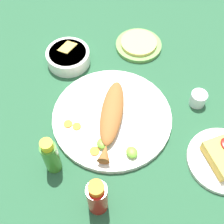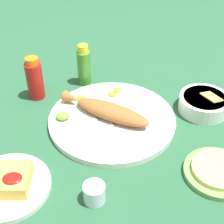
{
  "view_description": "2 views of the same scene",
  "coord_description": "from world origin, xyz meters",
  "px_view_note": "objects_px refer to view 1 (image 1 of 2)",
  "views": [
    {
      "loc": [
        -0.49,
        0.18,
        0.83
      ],
      "look_at": [
        0.0,
        0.0,
        0.04
      ],
      "focal_mm": 50.0,
      "sensor_mm": 36.0,
      "label": 1
    },
    {
      "loc": [
        -0.0,
        -0.77,
        0.65
      ],
      "look_at": [
        0.0,
        0.0,
        0.04
      ],
      "focal_mm": 55.0,
      "sensor_mm": 36.0,
      "label": 2
    }
  ],
  "objects_px": {
    "fork_near": "(139,105)",
    "fork_far": "(143,117)",
    "fried_fish": "(111,116)",
    "tortilla_plate": "(139,45)",
    "guacamole_bowl": "(68,56)",
    "hot_sauce_bottle_red": "(97,197)",
    "salt_cup": "(198,99)",
    "main_plate": "(112,117)",
    "side_plate_fries": "(223,160)",
    "hot_sauce_bottle_green": "(51,156)"
  },
  "relations": [
    {
      "from": "fork_near",
      "to": "tortilla_plate",
      "type": "distance_m",
      "value": 0.28
    },
    {
      "from": "fried_fish",
      "to": "guacamole_bowl",
      "type": "height_order",
      "value": "guacamole_bowl"
    },
    {
      "from": "salt_cup",
      "to": "guacamole_bowl",
      "type": "bearing_deg",
      "value": 46.54
    },
    {
      "from": "side_plate_fries",
      "to": "guacamole_bowl",
      "type": "bearing_deg",
      "value": 30.05
    },
    {
      "from": "tortilla_plate",
      "to": "guacamole_bowl",
      "type": "bearing_deg",
      "value": 85.98
    },
    {
      "from": "fork_near",
      "to": "side_plate_fries",
      "type": "distance_m",
      "value": 0.3
    },
    {
      "from": "fork_near",
      "to": "hot_sauce_bottle_red",
      "type": "bearing_deg",
      "value": -135.45
    },
    {
      "from": "fork_near",
      "to": "hot_sauce_bottle_green",
      "type": "xyz_separation_m",
      "value": [
        -0.1,
        0.3,
        0.05
      ]
    },
    {
      "from": "fried_fish",
      "to": "guacamole_bowl",
      "type": "distance_m",
      "value": 0.3
    },
    {
      "from": "fried_fish",
      "to": "tortilla_plate",
      "type": "height_order",
      "value": "fried_fish"
    },
    {
      "from": "fork_far",
      "to": "guacamole_bowl",
      "type": "distance_m",
      "value": 0.35
    },
    {
      "from": "fork_near",
      "to": "fork_far",
      "type": "xyz_separation_m",
      "value": [
        -0.04,
        0.01,
        0.0
      ]
    },
    {
      "from": "fork_near",
      "to": "fork_far",
      "type": "relative_size",
      "value": 1.0
    },
    {
      "from": "fork_near",
      "to": "hot_sauce_bottle_red",
      "type": "xyz_separation_m",
      "value": [
        -0.25,
        0.23,
        0.05
      ]
    },
    {
      "from": "tortilla_plate",
      "to": "salt_cup",
      "type": "bearing_deg",
      "value": -165.93
    },
    {
      "from": "salt_cup",
      "to": "fork_far",
      "type": "bearing_deg",
      "value": 89.45
    },
    {
      "from": "guacamole_bowl",
      "to": "hot_sauce_bottle_green",
      "type": "bearing_deg",
      "value": 157.8
    },
    {
      "from": "main_plate",
      "to": "hot_sauce_bottle_green",
      "type": "relative_size",
      "value": 2.6
    },
    {
      "from": "fried_fish",
      "to": "tortilla_plate",
      "type": "distance_m",
      "value": 0.34
    },
    {
      "from": "salt_cup",
      "to": "guacamole_bowl",
      "type": "height_order",
      "value": "guacamole_bowl"
    },
    {
      "from": "salt_cup",
      "to": "fried_fish",
      "type": "bearing_deg",
      "value": 84.32
    },
    {
      "from": "salt_cup",
      "to": "tortilla_plate",
      "type": "distance_m",
      "value": 0.31
    },
    {
      "from": "hot_sauce_bottle_red",
      "to": "salt_cup",
      "type": "height_order",
      "value": "hot_sauce_bottle_red"
    },
    {
      "from": "main_plate",
      "to": "side_plate_fries",
      "type": "height_order",
      "value": "main_plate"
    },
    {
      "from": "fork_far",
      "to": "hot_sauce_bottle_green",
      "type": "distance_m",
      "value": 0.31
    },
    {
      "from": "fork_near",
      "to": "hot_sauce_bottle_red",
      "type": "height_order",
      "value": "hot_sauce_bottle_red"
    },
    {
      "from": "main_plate",
      "to": "salt_cup",
      "type": "distance_m",
      "value": 0.28
    },
    {
      "from": "fork_near",
      "to": "hot_sauce_bottle_red",
      "type": "distance_m",
      "value": 0.34
    },
    {
      "from": "main_plate",
      "to": "side_plate_fries",
      "type": "relative_size",
      "value": 1.79
    },
    {
      "from": "main_plate",
      "to": "guacamole_bowl",
      "type": "xyz_separation_m",
      "value": [
        0.28,
        0.06,
        0.02
      ]
    },
    {
      "from": "fork_far",
      "to": "tortilla_plate",
      "type": "bearing_deg",
      "value": 61.64
    },
    {
      "from": "hot_sauce_bottle_red",
      "to": "guacamole_bowl",
      "type": "xyz_separation_m",
      "value": [
        0.52,
        -0.07,
        -0.04
      ]
    },
    {
      "from": "hot_sauce_bottle_red",
      "to": "guacamole_bowl",
      "type": "relative_size",
      "value": 0.94
    },
    {
      "from": "side_plate_fries",
      "to": "tortilla_plate",
      "type": "xyz_separation_m",
      "value": [
        0.51,
        0.04,
        0.0
      ]
    },
    {
      "from": "fork_far",
      "to": "main_plate",
      "type": "bearing_deg",
      "value": 149.01
    },
    {
      "from": "fried_fish",
      "to": "tortilla_plate",
      "type": "xyz_separation_m",
      "value": [
        0.27,
        -0.21,
        -0.03
      ]
    },
    {
      "from": "hot_sauce_bottle_green",
      "to": "salt_cup",
      "type": "height_order",
      "value": "hot_sauce_bottle_green"
    },
    {
      "from": "fork_far",
      "to": "side_plate_fries",
      "type": "relative_size",
      "value": 0.9
    },
    {
      "from": "hot_sauce_bottle_red",
      "to": "hot_sauce_bottle_green",
      "type": "distance_m",
      "value": 0.17
    },
    {
      "from": "fork_near",
      "to": "salt_cup",
      "type": "distance_m",
      "value": 0.19
    },
    {
      "from": "main_plate",
      "to": "fried_fish",
      "type": "relative_size",
      "value": 1.36
    },
    {
      "from": "main_plate",
      "to": "hot_sauce_bottle_red",
      "type": "xyz_separation_m",
      "value": [
        -0.24,
        0.13,
        0.06
      ]
    },
    {
      "from": "hot_sauce_bottle_red",
      "to": "side_plate_fries",
      "type": "height_order",
      "value": "hot_sauce_bottle_red"
    },
    {
      "from": "fried_fish",
      "to": "fork_far",
      "type": "xyz_separation_m",
      "value": [
        -0.03,
        -0.09,
        -0.02
      ]
    },
    {
      "from": "guacamole_bowl",
      "to": "tortilla_plate",
      "type": "height_order",
      "value": "guacamole_bowl"
    },
    {
      "from": "fork_far",
      "to": "guacamole_bowl",
      "type": "xyz_separation_m",
      "value": [
        0.32,
        0.15,
        0.01
      ]
    },
    {
      "from": "fork_near",
      "to": "fork_far",
      "type": "bearing_deg",
      "value": -101.77
    },
    {
      "from": "main_plate",
      "to": "fork_far",
      "type": "relative_size",
      "value": 2.0
    },
    {
      "from": "fried_fish",
      "to": "side_plate_fries",
      "type": "xyz_separation_m",
      "value": [
        -0.24,
        -0.25,
        -0.03
      ]
    },
    {
      "from": "hot_sauce_bottle_green",
      "to": "salt_cup",
      "type": "bearing_deg",
      "value": -83.87
    }
  ]
}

